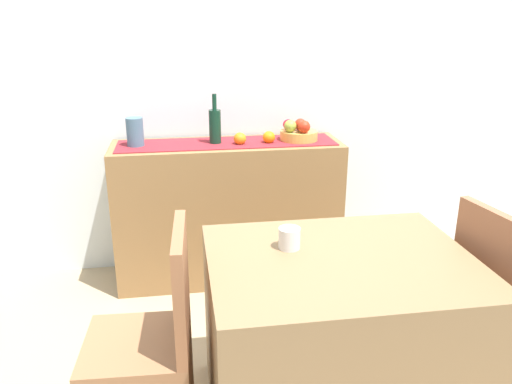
% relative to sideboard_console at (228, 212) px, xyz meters
% --- Properties ---
extents(ground_plane, '(6.40, 6.40, 0.02)m').
position_rel_sideboard_console_xyz_m(ground_plane, '(0.08, -0.92, -0.45)').
color(ground_plane, tan).
rests_on(ground_plane, ground).
extents(room_wall_rear, '(6.40, 0.06, 2.70)m').
position_rel_sideboard_console_xyz_m(room_wall_rear, '(0.08, 0.26, 0.91)').
color(room_wall_rear, silver).
rests_on(room_wall_rear, ground).
extents(sideboard_console, '(1.40, 0.42, 0.89)m').
position_rel_sideboard_console_xyz_m(sideboard_console, '(0.00, 0.00, 0.00)').
color(sideboard_console, olive).
rests_on(sideboard_console, ground).
extents(table_runner, '(1.31, 0.32, 0.01)m').
position_rel_sideboard_console_xyz_m(table_runner, '(0.00, 0.00, 0.45)').
color(table_runner, maroon).
rests_on(table_runner, sideboard_console).
extents(fruit_bowl, '(0.23, 0.23, 0.06)m').
position_rel_sideboard_console_xyz_m(fruit_bowl, '(0.45, 0.00, 0.48)').
color(fruit_bowl, gold).
rests_on(fruit_bowl, table_runner).
extents(apple_left, '(0.07, 0.07, 0.07)m').
position_rel_sideboard_console_xyz_m(apple_left, '(0.46, 0.01, 0.54)').
color(apple_left, red).
rests_on(apple_left, fruit_bowl).
extents(apple_front, '(0.07, 0.07, 0.07)m').
position_rel_sideboard_console_xyz_m(apple_front, '(0.38, -0.03, 0.55)').
color(apple_front, '#92A93D').
rests_on(apple_front, fruit_bowl).
extents(apple_right, '(0.07, 0.07, 0.07)m').
position_rel_sideboard_console_xyz_m(apple_right, '(0.38, 0.03, 0.54)').
color(apple_right, red).
rests_on(apple_right, fruit_bowl).
extents(apple_center, '(0.08, 0.08, 0.08)m').
position_rel_sideboard_console_xyz_m(apple_center, '(0.46, -0.07, 0.55)').
color(apple_center, red).
rests_on(apple_center, fruit_bowl).
extents(wine_bottle, '(0.07, 0.07, 0.30)m').
position_rel_sideboard_console_xyz_m(wine_bottle, '(-0.07, 0.00, 0.56)').
color(wine_bottle, '#113423').
rests_on(wine_bottle, sideboard_console).
extents(ceramic_vase, '(0.10, 0.10, 0.17)m').
position_rel_sideboard_console_xyz_m(ceramic_vase, '(-0.54, 0.00, 0.53)').
color(ceramic_vase, slate).
rests_on(ceramic_vase, sideboard_console).
extents(orange_loose_mid, '(0.07, 0.07, 0.07)m').
position_rel_sideboard_console_xyz_m(orange_loose_mid, '(0.25, -0.04, 0.48)').
color(orange_loose_mid, orange).
rests_on(orange_loose_mid, sideboard_console).
extents(orange_loose_near_bowl, '(0.07, 0.07, 0.07)m').
position_rel_sideboard_console_xyz_m(orange_loose_near_bowl, '(0.07, -0.05, 0.48)').
color(orange_loose_near_bowl, orange).
rests_on(orange_loose_near_bowl, sideboard_console).
extents(dining_table, '(1.02, 0.81, 0.74)m').
position_rel_sideboard_console_xyz_m(dining_table, '(0.31, -1.31, -0.07)').
color(dining_table, olive).
rests_on(dining_table, ground).
extents(coffee_cup, '(0.09, 0.09, 0.09)m').
position_rel_sideboard_console_xyz_m(coffee_cup, '(0.13, -1.19, 0.34)').
color(coffee_cup, silver).
rests_on(coffee_cup, dining_table).
extents(chair_near_window, '(0.42, 0.42, 0.90)m').
position_rel_sideboard_console_xyz_m(chair_near_window, '(-0.47, -1.31, -0.18)').
color(chair_near_window, '#966442').
rests_on(chair_near_window, ground).
extents(chair_by_corner, '(0.46, 0.46, 0.90)m').
position_rel_sideboard_console_xyz_m(chair_by_corner, '(1.08, -1.31, -0.18)').
color(chair_by_corner, '#945C40').
rests_on(chair_by_corner, ground).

